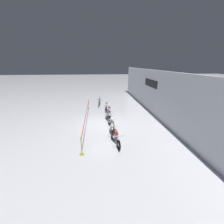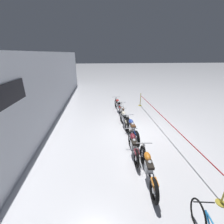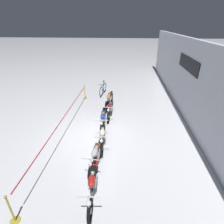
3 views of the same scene
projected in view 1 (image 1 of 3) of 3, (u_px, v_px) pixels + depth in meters
ground_plane at (103, 124)px, 12.48m from camera, size 120.00×120.00×0.00m
back_wall at (164, 97)px, 12.34m from camera, size 28.00×0.29×4.20m
motorcycle_orange_0 at (106, 107)px, 15.56m from camera, size 2.41×0.62×0.95m
motorcycle_maroon_1 at (109, 111)px, 14.28m from camera, size 2.15×0.62×0.93m
motorcycle_blue_2 at (108, 115)px, 12.95m from camera, size 2.47×0.62×0.98m
motorcycle_cream_3 at (111, 121)px, 11.72m from camera, size 2.13×0.62×0.92m
motorcycle_silver_4 at (112, 128)px, 10.49m from camera, size 2.09×0.62×0.91m
motorcycle_red_5 at (116, 136)px, 9.29m from camera, size 2.33×0.62×0.91m
bicycle at (99, 103)px, 17.54m from camera, size 1.76×0.48×0.98m
stanchion_far_left at (87, 111)px, 13.47m from camera, size 8.82×0.28×1.05m
stanchion_mid_left at (82, 149)px, 8.11m from camera, size 0.28×0.28×1.05m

